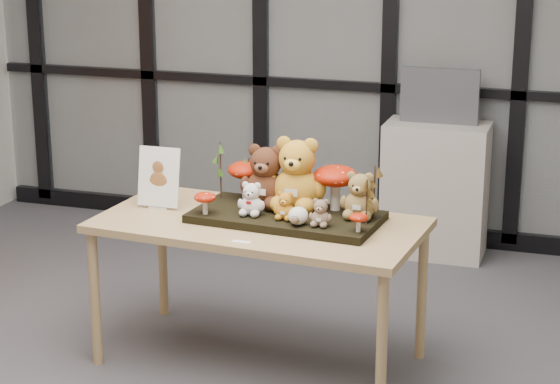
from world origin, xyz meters
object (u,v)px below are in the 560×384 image
(mushroom_back_right, at_px, (336,186))
(mushroom_front_left, at_px, (205,202))
(bear_brown_medium, at_px, (266,172))
(monitor, at_px, (440,96))
(display_table, at_px, (259,234))
(diorama_tray, at_px, (286,217))
(bear_pooh_yellow, at_px, (297,170))
(mushroom_back_left, at_px, (246,178))
(plush_cream_hedgehog, at_px, (298,215))
(sign_holder, at_px, (159,180))
(bear_tan_back, at_px, (360,193))
(bear_small_yellow, at_px, (285,204))
(bear_beige_small, at_px, (321,211))
(mushroom_front_right, at_px, (358,222))
(bear_white_bow, at_px, (252,197))
(cabinet, at_px, (435,190))

(mushroom_back_right, height_order, mushroom_front_left, mushroom_back_right)
(bear_brown_medium, xyz_separation_m, monitor, (0.58, 1.76, 0.10))
(display_table, bearing_deg, mushroom_front_left, -156.77)
(display_table, height_order, mushroom_back_right, mushroom_back_right)
(diorama_tray, xyz_separation_m, mushroom_back_right, (0.21, 0.13, 0.14))
(bear_pooh_yellow, bearing_deg, mushroom_back_left, 166.97)
(plush_cream_hedgehog, distance_m, sign_holder, 0.81)
(bear_pooh_yellow, height_order, bear_tan_back, bear_pooh_yellow)
(mushroom_front_left, bearing_deg, diorama_tray, 19.69)
(plush_cream_hedgehog, bearing_deg, mushroom_front_left, -178.01)
(bear_small_yellow, relative_size, monitor, 0.30)
(bear_beige_small, height_order, mushroom_front_right, bear_beige_small)
(sign_holder, distance_m, monitor, 2.16)
(diorama_tray, height_order, sign_holder, sign_holder)
(mushroom_back_right, bearing_deg, bear_brown_medium, -174.11)
(diorama_tray, xyz_separation_m, sign_holder, (-0.68, 0.01, 0.13))
(bear_white_bow, bearing_deg, mushroom_front_left, -160.58)
(bear_white_bow, height_order, bear_beige_small, bear_white_bow)
(bear_brown_medium, height_order, monitor, monitor)
(mushroom_back_right, xyz_separation_m, mushroom_front_right, (0.19, -0.30, -0.07))
(mushroom_front_right, bearing_deg, bear_brown_medium, 153.59)
(bear_white_bow, bearing_deg, plush_cream_hedgehog, -12.50)
(mushroom_back_right, bearing_deg, monitor, 82.47)
(bear_pooh_yellow, height_order, bear_brown_medium, bear_pooh_yellow)
(display_table, xyz_separation_m, mushroom_front_left, (-0.25, -0.08, 0.17))
(mushroom_front_right, bearing_deg, bear_white_bow, 170.10)
(mushroom_back_right, relative_size, monitor, 0.49)
(mushroom_front_left, xyz_separation_m, monitor, (0.81, 1.99, 0.21))
(diorama_tray, xyz_separation_m, mushroom_front_right, (0.40, -0.17, 0.07))
(plush_cream_hedgehog, distance_m, mushroom_front_left, 0.48)
(mushroom_back_left, height_order, mushroom_back_right, mushroom_back_right)
(diorama_tray, height_order, cabinet, cabinet)
(bear_tan_back, distance_m, plush_cream_hedgehog, 0.33)
(mushroom_front_right, bearing_deg, mushroom_front_left, 177.12)
(bear_beige_small, relative_size, mushroom_back_right, 0.60)
(bear_pooh_yellow, bearing_deg, plush_cream_hedgehog, -67.46)
(display_table, relative_size, monitor, 3.30)
(bear_tan_back, height_order, mushroom_front_left, bear_tan_back)
(display_table, bearing_deg, bear_tan_back, 15.54)
(bear_pooh_yellow, bearing_deg, cabinet, 81.31)
(mushroom_back_left, xyz_separation_m, sign_holder, (-0.41, -0.18, 0.00))
(bear_tan_back, xyz_separation_m, mushroom_front_left, (-0.73, -0.18, -0.06))
(bear_brown_medium, relative_size, bear_beige_small, 2.34)
(bear_pooh_yellow, distance_m, plush_cream_hedgehog, 0.30)
(mushroom_front_left, bearing_deg, bear_beige_small, -0.78)
(bear_brown_medium, distance_m, monitor, 1.85)
(mushroom_back_right, distance_m, mushroom_front_left, 0.64)
(bear_beige_small, bearing_deg, mushroom_front_left, -176.12)
(cabinet, bearing_deg, sign_holder, -121.69)
(mushroom_back_right, bearing_deg, diorama_tray, -148.41)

